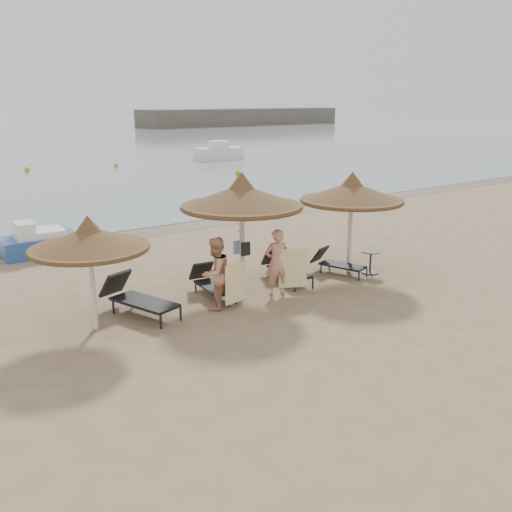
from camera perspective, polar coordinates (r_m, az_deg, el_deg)
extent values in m
plane|color=#967C5A|center=(13.61, 0.07, -5.79)|extent=(160.00, 160.00, 0.00)
cube|color=brown|center=(21.59, -14.80, 1.77)|extent=(200.00, 1.60, 0.01)
cube|color=#625B50|center=(109.81, -1.37, 13.74)|extent=(40.00, 8.00, 3.00)
cube|color=white|center=(47.83, -3.74, 10.18)|extent=(4.00, 1.60, 1.00)
cube|color=white|center=(47.77, -3.75, 11.07)|extent=(1.50, 1.00, 0.60)
cylinder|color=silver|center=(12.95, -15.99, -3.14)|extent=(0.11, 0.11, 1.87)
cone|color=brown|center=(12.65, -16.36, 1.73)|extent=(2.59, 2.59, 0.49)
cone|color=brown|center=(12.58, -16.47, 3.03)|extent=(0.62, 0.62, 0.40)
cylinder|color=brown|center=(12.70, -16.29, 0.72)|extent=(2.53, 2.53, 0.09)
cylinder|color=silver|center=(14.91, -1.40, 0.77)|extent=(0.13, 0.13, 2.30)
cone|color=brown|center=(14.61, -1.43, 6.05)|extent=(3.18, 3.18, 0.60)
cone|color=brown|center=(14.56, -1.44, 7.45)|extent=(0.77, 0.77, 0.49)
cylinder|color=brown|center=(14.66, -1.43, 4.95)|extent=(3.11, 3.11, 0.11)
cylinder|color=silver|center=(16.78, 9.36, 1.99)|extent=(0.12, 0.12, 2.15)
cone|color=brown|center=(16.53, 9.56, 6.38)|extent=(2.97, 2.97, 0.56)
cone|color=brown|center=(16.48, 9.62, 7.54)|extent=(0.72, 0.72, 0.46)
cylinder|color=brown|center=(16.57, 9.52, 5.47)|extent=(2.91, 2.91, 0.10)
cylinder|color=black|center=(12.87, -9.50, -6.54)|extent=(0.06, 0.06, 0.32)
cylinder|color=black|center=(13.29, -7.55, -5.74)|extent=(0.06, 0.06, 0.32)
cylinder|color=black|center=(13.99, -14.07, -4.98)|extent=(0.06, 0.06, 0.32)
cylinder|color=black|center=(14.37, -12.14, -4.30)|extent=(0.06, 0.06, 0.32)
cube|color=black|center=(13.59, -11.10, -4.55)|extent=(1.18, 1.83, 0.07)
cube|color=black|center=(14.22, -13.90, -2.65)|extent=(0.81, 0.67, 0.64)
cylinder|color=black|center=(13.97, -3.93, -4.68)|extent=(0.05, 0.05, 0.26)
cylinder|color=black|center=(14.19, -2.03, -4.33)|extent=(0.05, 0.05, 0.26)
cylinder|color=black|center=(15.09, -6.05, -3.18)|extent=(0.05, 0.05, 0.26)
cylinder|color=black|center=(15.28, -4.27, -2.89)|extent=(0.05, 0.05, 0.26)
cube|color=black|center=(14.61, -4.19, -3.11)|extent=(0.73, 1.44, 0.06)
cube|color=black|center=(15.25, -5.51, -1.46)|extent=(0.61, 0.45, 0.52)
cylinder|color=black|center=(15.09, 3.91, -3.08)|extent=(0.05, 0.05, 0.28)
cylinder|color=black|center=(15.38, 5.70, -2.76)|extent=(0.05, 0.05, 0.28)
cylinder|color=black|center=(16.24, 1.31, -1.69)|extent=(0.05, 0.05, 0.28)
cylinder|color=black|center=(16.51, 3.01, -1.42)|extent=(0.05, 0.05, 0.28)
cube|color=black|center=(15.79, 3.36, -1.57)|extent=(0.83, 1.58, 0.06)
cube|color=black|center=(16.45, 1.78, 0.03)|extent=(0.68, 0.51, 0.57)
cylinder|color=black|center=(16.22, 10.26, -2.03)|extent=(0.04, 0.04, 0.25)
cylinder|color=black|center=(16.64, 11.01, -1.62)|extent=(0.04, 0.04, 0.25)
cylinder|color=black|center=(16.76, 6.52, -1.30)|extent=(0.04, 0.04, 0.25)
cylinder|color=black|center=(17.17, 7.34, -0.91)|extent=(0.04, 0.04, 0.25)
cube|color=black|center=(16.67, 8.64, -0.94)|extent=(0.91, 1.42, 0.05)
cube|color=black|center=(16.97, 6.38, 0.17)|extent=(0.63, 0.51, 0.50)
cylinder|color=black|center=(17.03, 11.31, -1.61)|extent=(0.51, 0.51, 0.04)
cylinder|color=black|center=(16.94, 11.37, -0.61)|extent=(0.05, 0.05, 0.62)
cylinder|color=black|center=(16.86, 11.42, 0.42)|extent=(0.54, 0.54, 0.03)
imported|color=tan|center=(13.63, -4.08, -1.20)|extent=(1.10, 0.88, 2.07)
imported|color=tan|center=(14.60, 2.07, -0.10)|extent=(1.06, 0.83, 2.03)
cube|color=yellow|center=(13.64, -2.03, -2.72)|extent=(0.69, 0.15, 0.98)
cube|color=yellow|center=(14.71, 3.73, -1.24)|extent=(0.67, 0.35, 1.03)
cube|color=white|center=(15.05, -1.79, 0.87)|extent=(0.27, 0.09, 0.35)
cube|color=black|center=(14.77, -1.05, 0.71)|extent=(0.25, 0.09, 0.35)
cube|color=#264D92|center=(19.95, -20.80, 1.03)|extent=(2.44, 1.51, 0.60)
cube|color=white|center=(19.87, -20.90, 2.07)|extent=(1.56, 1.25, 0.27)
cube|color=white|center=(19.73, -22.19, 2.60)|extent=(0.58, 1.00, 0.38)
sphere|color=gold|center=(42.81, -21.93, 8.05)|extent=(0.38, 0.38, 0.38)
sphere|color=gold|center=(38.12, -1.82, 8.36)|extent=(0.37, 0.37, 0.37)
sphere|color=gold|center=(43.98, -13.82, 8.84)|extent=(0.31, 0.31, 0.31)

